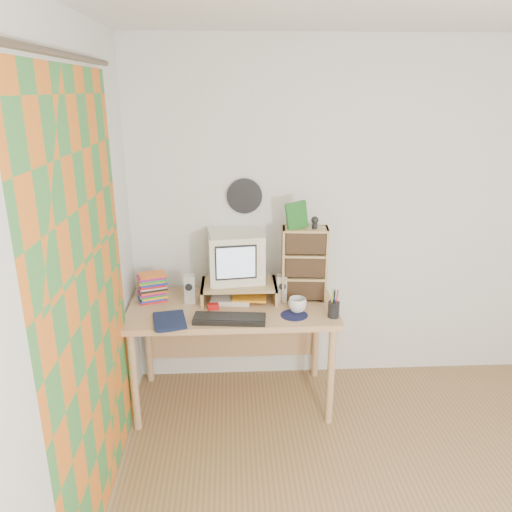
{
  "coord_description": "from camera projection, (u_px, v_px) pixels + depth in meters",
  "views": [
    {
      "loc": [
        -1.03,
        -1.74,
        2.15
      ],
      "look_at": [
        -0.87,
        1.33,
        1.12
      ],
      "focal_mm": 35.0,
      "sensor_mm": 36.0,
      "label": 1
    }
  ],
  "objects": [
    {
      "name": "back_wall",
      "position": [
        372.0,
        218.0,
        3.64
      ],
      "size": [
        3.5,
        0.0,
        3.5
      ],
      "primitive_type": "plane",
      "rotation": [
        1.57,
        0.0,
        0.0
      ],
      "color": "silver",
      "rests_on": "floor"
    },
    {
      "name": "left_wall",
      "position": [
        43.0,
        338.0,
        1.89
      ],
      "size": [
        0.0,
        3.5,
        3.5
      ],
      "primitive_type": "plane",
      "rotation": [
        1.57,
        0.0,
        1.57
      ],
      "color": "silver",
      "rests_on": "floor"
    },
    {
      "name": "curtain",
      "position": [
        90.0,
        309.0,
        2.38
      ],
      "size": [
        0.0,
        2.2,
        2.2
      ],
      "primitive_type": "plane",
      "rotation": [
        1.57,
        0.0,
        1.57
      ],
      "color": "orange",
      "rests_on": "left_wall"
    },
    {
      "name": "wall_disc",
      "position": [
        244.0,
        196.0,
        3.51
      ],
      "size": [
        0.25,
        0.02,
        0.25
      ],
      "primitive_type": "cylinder",
      "rotation": [
        1.57,
        0.0,
        0.0
      ],
      "color": "black",
      "rests_on": "back_wall"
    },
    {
      "name": "desk",
      "position": [
        232.0,
        319.0,
        3.5
      ],
      "size": [
        1.4,
        0.7,
        0.75
      ],
      "color": "tan",
      "rests_on": "floor"
    },
    {
      "name": "monitor_riser",
      "position": [
        239.0,
        287.0,
        3.46
      ],
      "size": [
        0.52,
        0.3,
        0.12
      ],
      "color": "tan",
      "rests_on": "desk"
    },
    {
      "name": "crt_monitor",
      "position": [
        236.0,
        258.0,
        3.45
      ],
      "size": [
        0.4,
        0.4,
        0.34
      ],
      "primitive_type": "cube",
      "rotation": [
        0.0,
        0.0,
        0.12
      ],
      "color": "silver",
      "rests_on": "monitor_riser"
    },
    {
      "name": "speaker_left",
      "position": [
        189.0,
        289.0,
        3.41
      ],
      "size": [
        0.08,
        0.08,
        0.2
      ],
      "primitive_type": "cube",
      "rotation": [
        0.0,
        0.0,
        0.09
      ],
      "color": "silver",
      "rests_on": "desk"
    },
    {
      "name": "speaker_right",
      "position": [
        282.0,
        288.0,
        3.44
      ],
      "size": [
        0.08,
        0.08,
        0.19
      ],
      "primitive_type": "cube",
      "rotation": [
        0.0,
        0.0,
        -0.08
      ],
      "color": "silver",
      "rests_on": "desk"
    },
    {
      "name": "keyboard",
      "position": [
        229.0,
        319.0,
        3.16
      ],
      "size": [
        0.47,
        0.2,
        0.03
      ],
      "primitive_type": "cube",
      "rotation": [
        0.0,
        0.0,
        -0.1
      ],
      "color": "black",
      "rests_on": "desk"
    },
    {
      "name": "dvd_stack",
      "position": [
        152.0,
        283.0,
        3.43
      ],
      "size": [
        0.21,
        0.18,
        0.25
      ],
      "primitive_type": null,
      "rotation": [
        0.0,
        0.0,
        0.34
      ],
      "color": "brown",
      "rests_on": "desk"
    },
    {
      "name": "cd_rack",
      "position": [
        304.0,
        264.0,
        3.42
      ],
      "size": [
        0.32,
        0.19,
        0.51
      ],
      "primitive_type": "cube",
      "rotation": [
        0.0,
        0.0,
        -0.09
      ],
      "color": "tan",
      "rests_on": "desk"
    },
    {
      "name": "mug",
      "position": [
        297.0,
        305.0,
        3.28
      ],
      "size": [
        0.13,
        0.13,
        0.1
      ],
      "primitive_type": "imported",
      "rotation": [
        0.0,
        0.0,
        -0.05
      ],
      "color": "white",
      "rests_on": "desk"
    },
    {
      "name": "diary",
      "position": [
        154.0,
        321.0,
        3.11
      ],
      "size": [
        0.27,
        0.22,
        0.05
      ],
      "primitive_type": "imported",
      "rotation": [
        0.0,
        0.0,
        0.18
      ],
      "color": "#101A3D",
      "rests_on": "desk"
    },
    {
      "name": "mousepad",
      "position": [
        294.0,
        315.0,
        3.24
      ],
      "size": [
        0.21,
        0.21,
        0.0
      ],
      "primitive_type": "cylinder",
      "rotation": [
        0.0,
        0.0,
        0.21
      ],
      "color": "#101737",
      "rests_on": "desk"
    },
    {
      "name": "pen_cup",
      "position": [
        334.0,
        307.0,
        3.19
      ],
      "size": [
        0.08,
        0.08,
        0.15
      ],
      "primitive_type": null,
      "rotation": [
        0.0,
        0.0,
        0.13
      ],
      "color": "black",
      "rests_on": "desk"
    },
    {
      "name": "papers",
      "position": [
        238.0,
        298.0,
        3.46
      ],
      "size": [
        0.29,
        0.22,
        0.04
      ],
      "primitive_type": null,
      "rotation": [
        0.0,
        0.0,
        -0.11
      ],
      "color": "silver",
      "rests_on": "desk"
    },
    {
      "name": "red_box",
      "position": [
        213.0,
        307.0,
        3.33
      ],
      "size": [
        0.08,
        0.06,
        0.04
      ],
      "primitive_type": "cube",
      "rotation": [
        0.0,
        0.0,
        0.18
      ],
      "color": "red",
      "rests_on": "desk"
    },
    {
      "name": "game_box",
      "position": [
        297.0,
        216.0,
        3.29
      ],
      "size": [
        0.14,
        0.07,
        0.18
      ],
      "primitive_type": "cube",
      "rotation": [
        0.0,
        0.0,
        0.29
      ],
      "color": "#1B601E",
      "rests_on": "cd_rack"
    },
    {
      "name": "webcam",
      "position": [
        315.0,
        223.0,
        3.31
      ],
      "size": [
        0.05,
        0.05,
        0.08
      ],
      "primitive_type": null,
      "rotation": [
        0.0,
        0.0,
        -0.02
      ],
      "color": "black",
      "rests_on": "cd_rack"
    }
  ]
}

